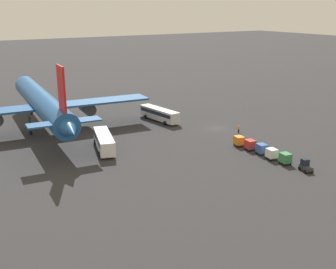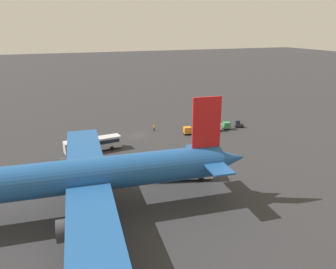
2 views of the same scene
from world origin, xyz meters
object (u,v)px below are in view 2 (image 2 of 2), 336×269
cargo_cart_green (227,125)px  baggage_tug (238,124)px  worker_person (154,128)px  cargo_cart_white (218,127)px  shuttle_bus_near (93,144)px  airplane (75,177)px  cargo_cart_blue (207,127)px  cargo_cart_red (197,129)px  shuttle_bus_far (180,170)px  cargo_cart_orange (187,130)px

cargo_cart_green → baggage_tug: bearing=-173.3°
worker_person → cargo_cart_white: bearing=159.0°
shuttle_bus_near → worker_person: 20.57m
baggage_tug → cargo_cart_green: bearing=23.2°
shuttle_bus_near → worker_person: size_ratio=7.49×
airplane → cargo_cart_blue: airplane is taller
cargo_cart_green → cargo_cart_blue: bearing=-0.9°
worker_person → cargo_cart_red: (-10.26, 6.01, 0.32)m
worker_person → cargo_cart_white: size_ratio=0.78×
shuttle_bus_far → worker_person: shuttle_bus_far is taller
airplane → baggage_tug: bearing=-142.0°
shuttle_bus_near → cargo_cart_red: bearing=-179.1°
worker_person → cargo_cart_red: size_ratio=0.78×
shuttle_bus_near → cargo_cart_green: shuttle_bus_near is taller
shuttle_bus_far → cargo_cart_green: size_ratio=5.60×
worker_person → cargo_cart_green: size_ratio=0.78×
shuttle_bus_far → baggage_tug: bearing=-123.0°
airplane → cargo_cart_blue: bearing=-135.9°
airplane → cargo_cart_orange: size_ratio=25.00×
cargo_cart_white → cargo_cart_blue: 3.05m
cargo_cart_green → cargo_cart_orange: bearing=1.3°
worker_person → cargo_cart_blue: cargo_cart_blue is taller
shuttle_bus_far → worker_person: bearing=-83.4°
cargo_cart_green → cargo_cart_orange: 12.09m
shuttle_bus_near → baggage_tug: size_ratio=4.88×
airplane → shuttle_bus_far: 20.72m
cargo_cart_white → cargo_cart_orange: 9.07m
cargo_cart_orange → cargo_cart_red: bearing=-176.1°
worker_person → cargo_cart_red: cargo_cart_red is taller
airplane → worker_person: (-24.30, -36.34, -5.60)m
worker_person → cargo_cart_orange: bearing=139.3°
airplane → cargo_cart_white: (-40.60, -30.08, -5.28)m
cargo_cart_green → cargo_cart_orange: same height
shuttle_bus_near → cargo_cart_red: (-28.32, -3.79, -0.67)m
cargo_cart_white → cargo_cart_blue: size_ratio=1.00×
worker_person → shuttle_bus_far: bearing=80.5°
cargo_cart_green → cargo_cart_red: 9.07m
shuttle_bus_far → cargo_cart_red: bearing=-106.3°
baggage_tug → cargo_cart_white: size_ratio=1.20×
shuttle_bus_near → cargo_cart_green: (-37.39, -3.85, -0.67)m
airplane → shuttle_bus_near: bearing=-98.1°
airplane → shuttle_bus_near: size_ratio=4.26×
worker_person → cargo_cart_green: 20.22m
cargo_cart_white → shuttle_bus_far: bearing=48.2°
shuttle_bus_far → cargo_cart_orange: shuttle_bus_far is taller
cargo_cart_blue → cargo_cart_green: bearing=179.1°
airplane → cargo_cart_orange: bearing=-131.2°
shuttle_bus_near → baggage_tug: (-41.54, -4.34, -0.92)m
baggage_tug → cargo_cart_blue: bearing=18.7°
baggage_tug → shuttle_bus_near: bearing=22.5°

